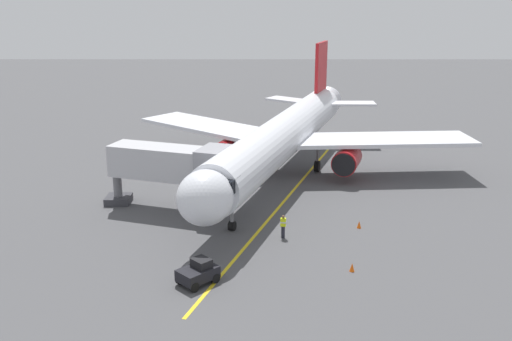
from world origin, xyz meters
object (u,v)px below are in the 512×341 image
at_px(airplane, 284,136).
at_px(ground_crew_wing_walker, 204,154).
at_px(jet_bridge, 179,165).
at_px(tug_near_nose, 198,272).
at_px(safety_cone_nose_left, 117,191).
at_px(safety_cone_nose_right, 352,267).
at_px(ground_crew_marshaller, 283,226).
at_px(safety_cone_wing_port, 359,224).

relative_size(airplane, ground_crew_wing_walker, 22.95).
bearing_deg(jet_bridge, tug_near_nose, 102.23).
bearing_deg(ground_crew_wing_walker, tug_near_nose, 94.21).
bearing_deg(safety_cone_nose_left, airplane, -160.69).
xyz_separation_m(airplane, safety_cone_nose_right, (-3.37, 19.64, -3.73)).
bearing_deg(ground_crew_marshaller, tug_near_nose, 51.92).
bearing_deg(ground_crew_marshaller, safety_cone_wing_port, -162.33).
relative_size(jet_bridge, safety_cone_wing_port, 20.68).
distance_m(jet_bridge, safety_cone_nose_left, 7.91).
bearing_deg(ground_crew_marshaller, ground_crew_wing_walker, -69.49).
bearing_deg(airplane, jet_bridge, 46.13).
distance_m(jet_bridge, ground_crew_marshaller, 10.06).
relative_size(tug_near_nose, safety_cone_nose_left, 4.89).
relative_size(ground_crew_marshaller, ground_crew_wing_walker, 1.00).
relative_size(airplane, safety_cone_wing_port, 71.36).
height_order(jet_bridge, safety_cone_nose_left, jet_bridge).
bearing_deg(safety_cone_wing_port, airplane, -68.37).
distance_m(ground_crew_marshaller, safety_cone_nose_left, 16.74).
distance_m(airplane, ground_crew_marshaller, 14.78).
height_order(jet_bridge, tug_near_nose, jet_bridge).
bearing_deg(tug_near_nose, safety_cone_nose_right, -170.49).
xyz_separation_m(ground_crew_wing_walker, tug_near_nose, (-1.93, 26.16, -0.18)).
bearing_deg(safety_cone_wing_port, tug_near_nose, 37.99).
bearing_deg(ground_crew_marshaller, safety_cone_nose_right, 127.89).
distance_m(tug_near_nose, safety_cone_nose_left, 18.25).
xyz_separation_m(jet_bridge, tug_near_nose, (-2.65, 12.21, -3.06)).
relative_size(airplane, safety_cone_nose_right, 71.36).
xyz_separation_m(ground_crew_marshaller, safety_cone_nose_right, (-4.06, 5.22, -0.61)).
height_order(jet_bridge, safety_cone_wing_port, jet_bridge).
relative_size(jet_bridge, ground_crew_wing_walker, 6.65).
relative_size(airplane, safety_cone_nose_left, 71.36).
relative_size(jet_bridge, safety_cone_nose_right, 20.68).
distance_m(ground_crew_marshaller, safety_cone_wing_port, 6.01).
xyz_separation_m(ground_crew_wing_walker, safety_cone_nose_right, (-11.31, 24.59, -0.61)).
height_order(jet_bridge, safety_cone_nose_right, jet_bridge).
bearing_deg(airplane, ground_crew_marshaller, 87.25).
xyz_separation_m(tug_near_nose, safety_cone_nose_left, (8.58, -16.10, -0.43)).
bearing_deg(airplane, safety_cone_nose_right, 99.73).
relative_size(jet_bridge, tug_near_nose, 4.23).
distance_m(safety_cone_nose_left, safety_cone_nose_right, 23.10).
xyz_separation_m(airplane, safety_cone_nose_left, (14.59, 5.11, -3.73)).
bearing_deg(safety_cone_nose_right, safety_cone_nose_left, -38.97).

